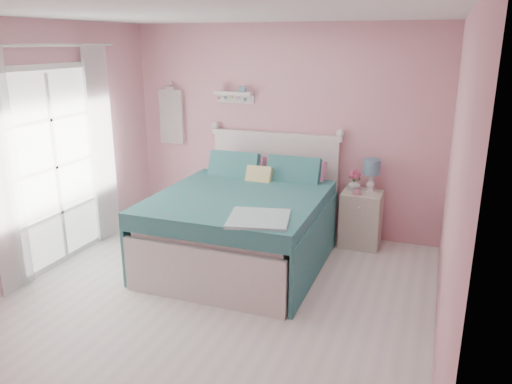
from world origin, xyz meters
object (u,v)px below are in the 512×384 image
Objects in this scene: nightstand at (361,219)px; bed at (245,224)px; table_lamp at (372,169)px; vase at (354,184)px; teacup at (357,192)px.

bed is at bearing -143.59° from nightstand.
table_lamp is 0.28m from vase.
bed is at bearing -143.98° from table_lamp.
teacup is (0.06, -0.16, -0.04)m from vase.
bed reaches higher than table_lamp.
nightstand is 0.43m from vase.
table_lamp reaches higher than vase.
nightstand is 1.69× the size of table_lamp.
bed is 1.62m from table_lamp.
bed reaches higher than teacup.
vase is (-0.11, 0.04, 0.41)m from nightstand.
vase is at bearing 158.98° from nightstand.
bed is at bearing -139.43° from vase.
table_lamp reaches higher than teacup.
nightstand is 0.62m from table_lamp.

